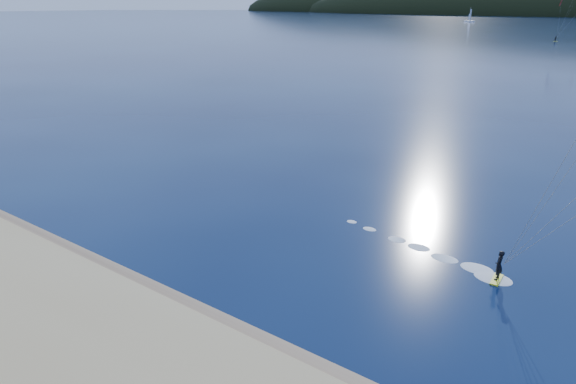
{
  "coord_description": "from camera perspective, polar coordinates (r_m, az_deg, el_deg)",
  "views": [
    {
      "loc": [
        14.91,
        -8.72,
        13.74
      ],
      "look_at": [
        1.28,
        10.0,
        5.0
      ],
      "focal_mm": 31.38,
      "sensor_mm": 36.0,
      "label": 1
    }
  ],
  "objects": [
    {
      "name": "ground",
      "position": [
        22.07,
        -19.4,
        -19.22
      ],
      "size": [
        1800.0,
        1800.0,
        0.0
      ],
      "primitive_type": "plane",
      "color": "#071335",
      "rests_on": "ground"
    },
    {
      "name": "wet_sand",
      "position": [
        24.18,
        -10.5,
        -14.21
      ],
      "size": [
        220.0,
        2.5,
        0.1
      ],
      "color": "#876A4E",
      "rests_on": "ground"
    },
    {
      "name": "kitesurfer_far",
      "position": [
        216.43,
        29.57,
        17.97
      ],
      "size": [
        9.55,
        6.99,
        15.49
      ],
      "color": "yellow",
      "rests_on": "ground"
    },
    {
      "name": "sailboat",
      "position": [
        421.99,
        19.84,
        17.77
      ],
      "size": [
        7.53,
        4.83,
        10.68
      ],
      "color": "white",
      "rests_on": "ground"
    }
  ]
}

